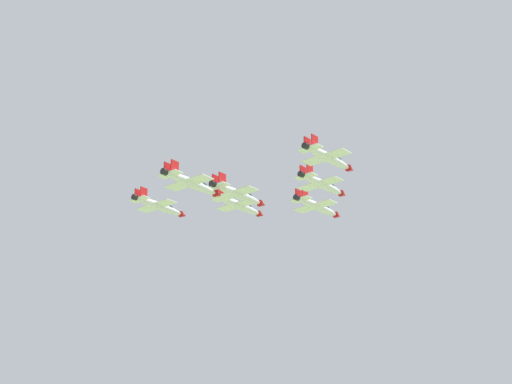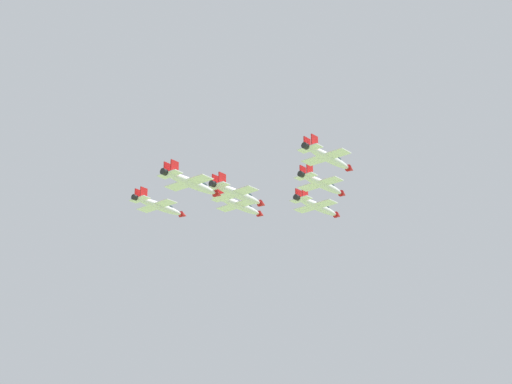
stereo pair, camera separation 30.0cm
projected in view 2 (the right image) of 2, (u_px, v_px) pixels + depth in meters
The scene contains 7 objects.
jet_lead at pixel (317, 206), 241.66m from camera, with size 17.19×11.46×3.85m.
jet_left_wingman at pixel (239, 205), 238.49m from camera, with size 16.73×11.12×3.73m.
jet_right_wingman at pixel (322, 184), 223.06m from camera, with size 16.49×10.97×3.69m.
jet_left_outer at pixel (159, 206), 235.17m from camera, with size 16.39×10.95×3.69m.
jet_right_outer at pixel (328, 157), 204.49m from camera, with size 16.39×10.91×3.66m.
jet_slot_rear at pixel (238, 194), 218.92m from camera, with size 16.99×11.35×3.82m.
jet_trailing at pixel (191, 183), 207.85m from camera, with size 17.20×11.42×3.83m.
Camera 2 is at (-195.31, -43.44, 42.98)m, focal length 69.57 mm.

